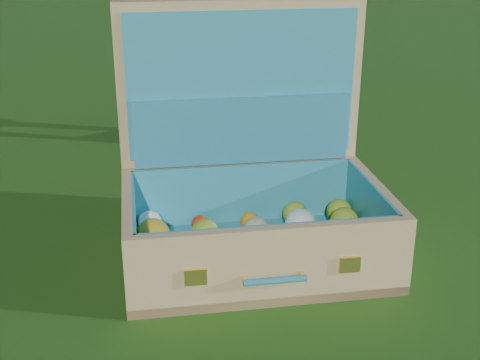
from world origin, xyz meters
name	(u,v)px	position (x,y,z in m)	size (l,w,h in m)	color
ground	(255,256)	(0.00, 0.00, 0.00)	(60.00, 60.00, 0.00)	#215114
suitcase	(250,188)	(0.01, 0.04, 0.16)	(0.70, 0.59, 0.58)	#DDB477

